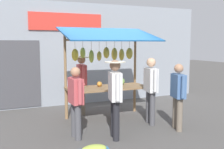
# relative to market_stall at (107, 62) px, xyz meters

# --- Properties ---
(ground_plane) EXTENTS (40.00, 40.00, 0.00)m
(ground_plane) POSITION_rel_market_stall_xyz_m (0.02, 0.06, -1.56)
(ground_plane) COLOR #514F4C
(street_backdrop) EXTENTS (9.00, 0.30, 3.40)m
(street_backdrop) POSITION_rel_market_stall_xyz_m (0.08, -2.13, 0.14)
(street_backdrop) COLOR #8C939E
(street_backdrop) RESTS_ON ground
(market_stall) EXTENTS (2.50, 1.46, 2.50)m
(market_stall) POSITION_rel_market_stall_xyz_m (0.00, 0.00, 0.00)
(market_stall) COLOR olive
(market_stall) RESTS_ON ground
(vendor_with_sunhat) EXTENTS (0.44, 0.72, 1.71)m
(vendor_with_sunhat) POSITION_rel_market_stall_xyz_m (0.52, -0.69, -0.54)
(vendor_with_sunhat) COLOR #726656
(vendor_with_sunhat) RESTS_ON ground
(shopper_with_ponytail) EXTENTS (0.23, 0.68, 1.56)m
(shopper_with_ponytail) POSITION_rel_market_stall_xyz_m (1.26, 1.23, -0.67)
(shopper_with_ponytail) COLOR #4C4C51
(shopper_with_ponytail) RESTS_ON ground
(shopper_in_grey_tee) EXTENTS (0.34, 0.66, 1.58)m
(shopper_in_grey_tee) POSITION_rel_market_stall_xyz_m (-1.12, 1.64, -0.65)
(shopper_in_grey_tee) COLOR #726656
(shopper_in_grey_tee) RESTS_ON ground
(shopper_with_shopping_bag) EXTENTS (0.44, 0.70, 1.71)m
(shopper_with_shopping_bag) POSITION_rel_market_stall_xyz_m (0.49, 1.59, -0.54)
(shopper_with_shopping_bag) COLOR #232328
(shopper_with_shopping_bag) RESTS_ON ground
(shopper_in_striped_shirt) EXTENTS (0.32, 0.71, 1.70)m
(shopper_in_striped_shirt) POSITION_rel_market_stall_xyz_m (-0.79, 0.97, -0.57)
(shopper_in_striped_shirt) COLOR #4C4C51
(shopper_in_striped_shirt) RESTS_ON ground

